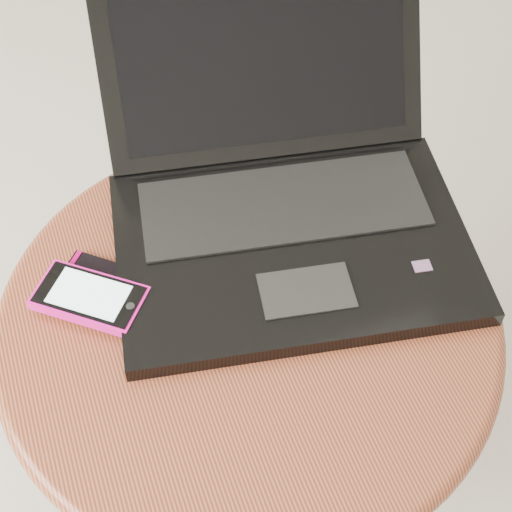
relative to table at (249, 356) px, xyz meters
name	(u,v)px	position (x,y,z in m)	size (l,w,h in m)	color
table	(249,356)	(0.00, 0.00, 0.00)	(0.56, 0.56, 0.44)	maroon
laptop	(283,189)	(0.09, 0.12, 0.14)	(0.46, 0.47, 0.23)	black
phone_black	(107,284)	(-0.14, 0.08, 0.10)	(0.12, 0.11, 0.01)	black
phone_pink	(90,298)	(-0.16, 0.06, 0.11)	(0.13, 0.12, 0.01)	#F3129D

